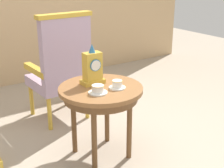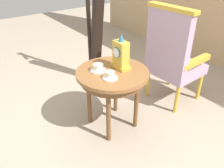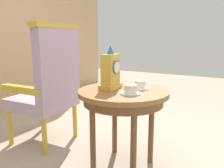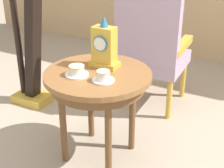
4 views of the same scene
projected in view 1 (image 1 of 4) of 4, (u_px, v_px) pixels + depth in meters
ground_plane at (98, 157)px, 2.74m from camera, size 10.00×10.00×0.00m
side_table at (101, 96)px, 2.59m from camera, size 0.69×0.69×0.63m
teacup_left at (98, 90)px, 2.43m from camera, size 0.15×0.15×0.07m
teacup_right at (117, 85)px, 2.53m from camera, size 0.13×0.13×0.07m
mantel_clock at (92, 68)px, 2.60m from camera, size 0.19×0.11×0.34m
armchair at (61, 67)px, 3.22m from camera, size 0.57×0.56×1.14m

